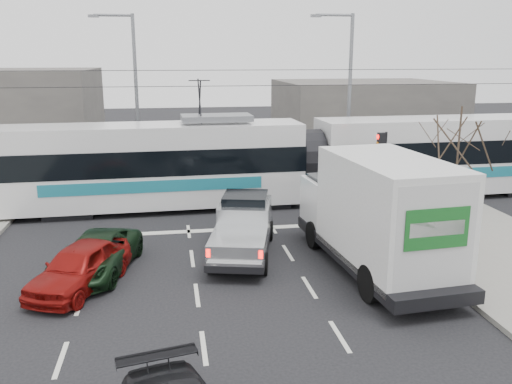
{
  "coord_description": "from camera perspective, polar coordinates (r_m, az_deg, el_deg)",
  "views": [
    {
      "loc": [
        -2.33,
        -14.76,
        6.82
      ],
      "look_at": [
        0.86,
        4.91,
        1.8
      ],
      "focal_mm": 38.0,
      "sensor_mm": 36.0,
      "label": 1
    }
  ],
  "objects": [
    {
      "name": "ground",
      "position": [
        16.43,
        -0.21,
        -10.4
      ],
      "size": [
        120.0,
        120.0,
        0.0
      ],
      "primitive_type": "plane",
      "color": "black",
      "rests_on": "ground"
    },
    {
      "name": "street_lamp_far",
      "position": [
        30.86,
        -12.85,
        10.62
      ],
      "size": [
        2.38,
        0.25,
        9.0
      ],
      "color": "slate",
      "rests_on": "ground"
    },
    {
      "name": "navy_pickup",
      "position": [
        21.01,
        12.92,
        -2.37
      ],
      "size": [
        2.61,
        4.96,
        1.99
      ],
      "rotation": [
        0.0,
        0.0,
        0.2
      ],
      "color": "black",
      "rests_on": "ground"
    },
    {
      "name": "red_car",
      "position": [
        17.19,
        -18.06,
        -7.49
      ],
      "size": [
        3.14,
        4.36,
        1.38
      ],
      "primitive_type": "imported",
      "rotation": [
        0.0,
        0.0,
        -0.42
      ],
      "color": "maroon",
      "rests_on": "ground"
    },
    {
      "name": "green_car",
      "position": [
        18.26,
        -16.49,
        -6.35
      ],
      "size": [
        2.99,
        4.75,
        1.22
      ],
      "primitive_type": "imported",
      "rotation": [
        0.0,
        0.0,
        -0.23
      ],
      "color": "black",
      "rests_on": "ground"
    },
    {
      "name": "traffic_signal",
      "position": [
        23.37,
        13.12,
        3.71
      ],
      "size": [
        0.44,
        0.44,
        3.6
      ],
      "color": "black",
      "rests_on": "ground"
    },
    {
      "name": "rails",
      "position": [
        25.79,
        -3.68,
        -1.2
      ],
      "size": [
        60.0,
        1.6,
        0.03
      ],
      "primitive_type": "cube",
      "color": "#33302D",
      "rests_on": "ground"
    },
    {
      "name": "street_lamp_near",
      "position": [
        30.38,
        9.5,
        10.73
      ],
      "size": [
        2.38,
        0.25,
        9.0
      ],
      "color": "slate",
      "rests_on": "ground"
    },
    {
      "name": "silver_pickup",
      "position": [
        19.25,
        -1.32,
        -3.56
      ],
      "size": [
        3.04,
        5.65,
        1.95
      ],
      "rotation": [
        0.0,
        0.0,
        -0.24
      ],
      "color": "black",
      "rests_on": "ground"
    },
    {
      "name": "tram",
      "position": [
        25.88,
        5.51,
        3.44
      ],
      "size": [
        28.31,
        3.66,
        5.76
      ],
      "rotation": [
        0.0,
        0.0,
        0.03
      ],
      "color": "silver",
      "rests_on": "ground"
    },
    {
      "name": "box_truck",
      "position": [
        17.67,
        12.69,
        -2.38
      ],
      "size": [
        3.3,
        7.9,
        3.85
      ],
      "rotation": [
        0.0,
        0.0,
        0.09
      ],
      "color": "black",
      "rests_on": "ground"
    },
    {
      "name": "bare_tree",
      "position": [
        20.14,
        20.54,
        4.59
      ],
      "size": [
        2.4,
        2.4,
        5.0
      ],
      "color": "#47382B",
      "rests_on": "ground"
    },
    {
      "name": "catenary",
      "position": [
        25.04,
        -3.82,
        7.37
      ],
      "size": [
        60.0,
        0.2,
        7.0
      ],
      "color": "black",
      "rests_on": "ground"
    },
    {
      "name": "building_right",
      "position": [
        41.55,
        11.14,
        7.91
      ],
      "size": [
        12.0,
        10.0,
        5.0
      ],
      "primitive_type": "cube",
      "color": "#625D59",
      "rests_on": "ground"
    }
  ]
}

